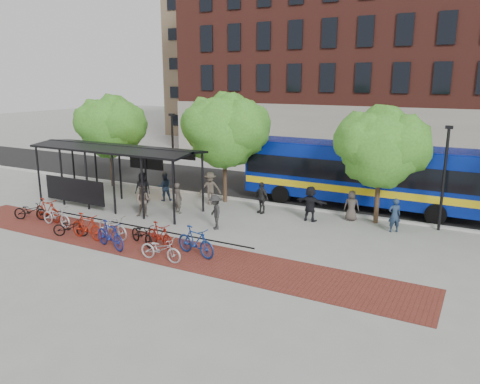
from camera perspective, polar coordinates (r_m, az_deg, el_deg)
The scene contains 34 objects.
ground at distance 24.18m, azimuth 0.40°, elevation -3.82°, with size 160.00×160.00×0.00m, color #9E9E99.
asphalt_street at distance 31.22m, azimuth 7.30°, elevation 0.13°, with size 160.00×8.00×0.01m, color black.
curb at distance 27.62m, azimuth 4.30°, elevation -1.48°, with size 160.00×0.25×0.12m, color #B7B7B2.
brick_strip at distance 21.29m, azimuth -10.81°, elevation -6.55°, with size 24.00×3.00×0.01m, color maroon.
bike_rack_rail at distance 22.73m, azimuth -11.94°, elevation -5.29°, with size 12.00×0.05×0.95m, color black.
building_tower at distance 66.49m, azimuth 4.68°, elevation 20.37°, with size 22.00×22.00×30.00m, color #7A664C.
bus_shelter at distance 27.80m, azimuth -15.09°, elevation 4.38°, with size 10.60×3.07×3.60m.
tree_a at distance 32.98m, azimuth -15.48°, elevation 7.94°, with size 4.90×4.00×6.18m.
tree_b at distance 27.54m, azimuth -1.67°, elevation 7.83°, with size 5.15×4.20×6.47m.
tree_c at distance 24.40m, azimuth 17.04°, elevation 5.51°, with size 4.66×3.80×5.92m.
lamp_post_left at distance 30.20m, azimuth -8.18°, elevation 4.95°, with size 0.35×0.20×5.12m.
lamp_post_right at distance 24.46m, azimuth 23.63°, elevation 1.86°, with size 0.35×0.20×5.12m.
bus at distance 27.58m, azimuth 14.52°, elevation 2.41°, with size 13.49×3.35×3.63m.
bike_0 at distance 26.97m, azimuth -24.16°, elevation -2.10°, with size 0.66×1.88×0.99m, color black.
bike_1 at distance 26.31m, azimuth -22.42°, elevation -2.06°, with size 0.57×2.01×1.21m, color maroon.
bike_2 at distance 25.39m, azimuth -21.48°, elevation -2.72°, with size 0.69×1.98×1.04m, color #BCBCBF.
bike_4 at distance 23.52m, azimuth -19.95°, elevation -4.05°, with size 0.59×1.70×0.89m, color black.
bike_5 at distance 22.83m, azimuth -18.19°, elevation -4.00°, with size 0.57×2.03×1.22m, color maroon.
bike_6 at distance 22.70m, azimuth -15.25°, elevation -4.04°, with size 0.74×2.11×1.11m, color #B1B1B3.
bike_7 at distance 21.31m, azimuth -15.56°, elevation -5.05°, with size 0.58×2.05×1.23m, color navy.
bike_8 at distance 21.45m, azimuth -11.84°, elevation -5.06°, with size 0.65×1.87×0.98m, color black.
bike_9 at distance 21.03m, azimuth -9.74°, elevation -5.17°, with size 0.52×1.84×1.11m, color maroon.
bike_10 at distance 19.47m, azimuth -9.64°, elevation -6.86°, with size 0.68×1.94×1.02m, color #B7B6B9.
bike_11 at distance 19.78m, azimuth -5.44°, elevation -6.02°, with size 0.59×2.10×1.26m, color navy.
pedestrian_0 at distance 28.43m, azimuth -11.76°, elevation 0.52°, with size 0.91×0.59×1.87m, color black.
pedestrian_1 at distance 25.99m, azimuth -7.58°, elevation -0.71°, with size 0.63×0.41×1.72m, color #423B35.
pedestrian_2 at distance 28.71m, azimuth -9.19°, elevation 0.66°, with size 0.86×0.67×1.77m, color #1E2E48.
pedestrian_3 at distance 27.55m, azimuth -3.64°, elevation 0.45°, with size 1.26×0.72×1.95m, color #4C4338.
pedestrian_4 at distance 25.77m, azimuth 2.62°, elevation -0.68°, with size 1.03×0.43×1.76m, color #252525.
pedestrian_5 at distance 24.60m, azimuth 8.57°, elevation -1.41°, with size 1.73×0.55×1.86m, color black.
pedestrian_6 at distance 25.13m, azimuth 13.44°, elevation -1.62°, with size 0.78×0.51×1.60m, color #483F3A.
pedestrian_7 at distance 23.81m, azimuth 18.31°, elevation -2.70°, with size 0.61×0.40×1.69m, color #20324C.
pedestrian_8 at distance 25.62m, azimuth -11.71°, elevation -1.10°, with size 0.84×0.65×1.72m, color brown.
pedestrian_9 at distance 23.05m, azimuth -3.05°, elevation -2.48°, with size 1.12×0.64×1.73m, color #282828.
Camera 1 is at (10.80, -20.37, 7.31)m, focal length 35.00 mm.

